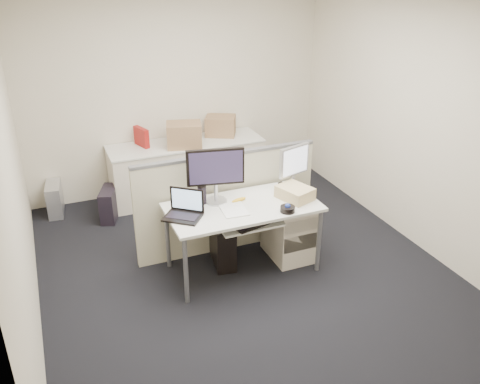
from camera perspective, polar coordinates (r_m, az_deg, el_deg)
name	(u,v)px	position (r m, az deg, el deg)	size (l,w,h in m)	color
floor	(243,268)	(5.38, 0.29, -8.54)	(4.00, 4.50, 0.01)	black
wall_back	(176,91)	(6.79, -7.15, 11.21)	(4.00, 0.02, 2.70)	beige
wall_front	(397,276)	(3.03, 17.19, -8.96)	(4.00, 0.02, 2.70)	beige
wall_left	(12,180)	(4.44, -24.25, 1.25)	(0.02, 4.50, 2.70)	beige
wall_right	(415,122)	(5.78, 19.10, 7.47)	(0.02, 4.50, 2.70)	beige
desk	(243,212)	(5.03, 0.31, -2.21)	(1.50, 0.75, 0.73)	silver
keyboard_tray	(250,224)	(4.91, 1.12, -3.58)	(0.62, 0.32, 0.02)	silver
drawer_pedestal	(288,229)	(5.44, 5.46, -4.12)	(0.40, 0.55, 0.65)	beige
cubicle_partition	(227,203)	(5.45, -1.50, -1.27)	(2.00, 0.06, 1.10)	#C0B598
back_counter	(187,170)	(6.81, -5.96, 2.52)	(2.00, 0.60, 0.72)	beige
monitor_main	(216,176)	(4.96, -2.76, 1.81)	(0.57, 0.22, 0.57)	black
monitor_small	(294,168)	(5.31, 6.06, 2.73)	(0.38, 0.19, 0.47)	#B7B7BC
laptop	(182,206)	(4.75, -6.52, -1.57)	(0.34, 0.25, 0.25)	black
trackball	(288,209)	(4.90, 5.36, -1.92)	(0.14, 0.14, 0.06)	black
desk_phone	(293,189)	(5.28, 5.99, 0.33)	(0.25, 0.20, 0.08)	black
paper_stack	(234,210)	(4.91, -0.71, -2.03)	(0.23, 0.30, 0.01)	white
sticky_pad	(238,206)	(4.98, -0.22, -1.58)	(0.08, 0.08, 0.01)	#F2EF47
travel_mug	(202,195)	(5.03, -4.29, -0.31)	(0.09, 0.09, 0.18)	black
banana	(239,200)	(5.08, -0.12, -0.88)	(0.17, 0.04, 0.04)	yellow
cellphone	(221,199)	(5.12, -2.10, -0.83)	(0.06, 0.11, 0.01)	black
manila_folders	(295,193)	(5.15, 6.18, -0.09)	(0.26, 0.34, 0.13)	tan
keyboard	(256,222)	(4.88, 1.85, -3.43)	(0.48, 0.17, 0.03)	black
pc_tower_desk	(222,242)	(5.36, -2.02, -5.65)	(0.20, 0.50, 0.47)	black
pc_tower_spare_dark	(109,204)	(6.42, -14.46, -1.31)	(0.17, 0.42, 0.39)	black
pc_tower_spare_silver	(55,199)	(6.75, -20.08, -0.72)	(0.17, 0.43, 0.40)	#B7B7BC
cardboard_box_left	(184,136)	(6.51, -6.29, 6.31)	(0.43, 0.33, 0.33)	#916D49
cardboard_box_right	(221,126)	(6.90, -2.20, 7.37)	(0.39, 0.30, 0.28)	#916D49
red_binder	(142,138)	(6.61, -11.00, 6.01)	(0.07, 0.28, 0.26)	maroon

